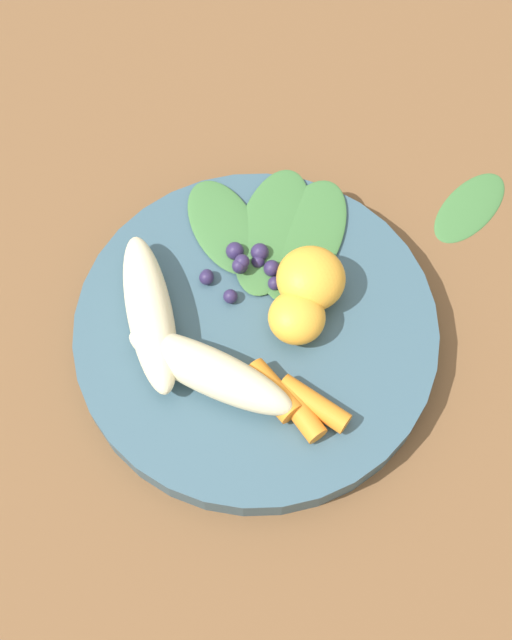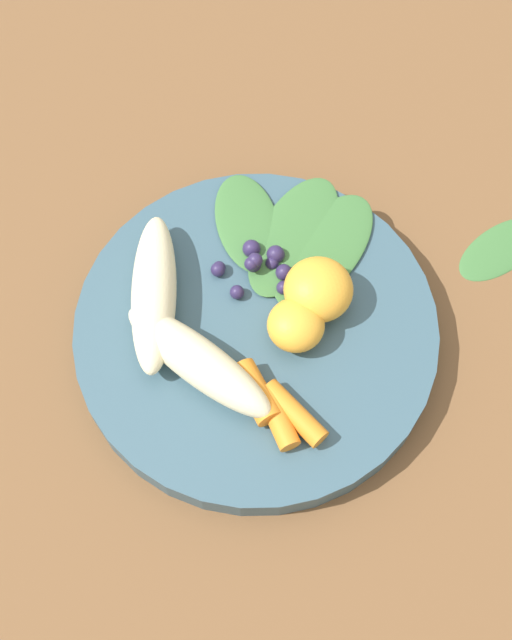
% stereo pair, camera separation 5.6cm
% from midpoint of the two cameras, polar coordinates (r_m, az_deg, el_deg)
% --- Properties ---
extents(ground_plane, '(2.40, 2.40, 0.00)m').
position_cam_midpoint_polar(ground_plane, '(0.66, -2.41, -1.54)').
color(ground_plane, brown).
extents(bowl, '(0.28, 0.28, 0.03)m').
position_cam_midpoint_polar(bowl, '(0.65, -2.45, -1.08)').
color(bowl, '#385666').
rests_on(bowl, ground_plane).
extents(banana_peeled_left, '(0.06, 0.14, 0.03)m').
position_cam_midpoint_polar(banana_peeled_left, '(0.61, -5.76, -3.72)').
color(banana_peeled_left, beige).
rests_on(banana_peeled_left, bowl).
extents(banana_peeled_right, '(0.13, 0.09, 0.03)m').
position_cam_midpoint_polar(banana_peeled_right, '(0.63, -9.68, 0.25)').
color(banana_peeled_right, beige).
rests_on(banana_peeled_right, bowl).
extents(orange_segment_near, '(0.05, 0.05, 0.04)m').
position_cam_midpoint_polar(orange_segment_near, '(0.64, 1.21, 2.58)').
color(orange_segment_near, '#F4A833').
rests_on(orange_segment_near, bowl).
extents(orange_segment_far, '(0.04, 0.04, 0.03)m').
position_cam_midpoint_polar(orange_segment_far, '(0.62, 0.22, -0.07)').
color(orange_segment_far, '#F4A833').
rests_on(orange_segment_far, bowl).
extents(carrot_front, '(0.04, 0.05, 0.02)m').
position_cam_midpoint_polar(carrot_front, '(0.61, -1.53, -5.05)').
color(carrot_front, orange).
rests_on(carrot_front, bowl).
extents(carrot_mid_left, '(0.04, 0.05, 0.02)m').
position_cam_midpoint_polar(carrot_mid_left, '(0.61, 0.27, -6.41)').
color(carrot_mid_left, orange).
rests_on(carrot_mid_left, bowl).
extents(carrot_mid_right, '(0.03, 0.06, 0.02)m').
position_cam_midpoint_polar(carrot_mid_right, '(0.61, 1.31, -5.91)').
color(carrot_mid_right, orange).
rests_on(carrot_mid_right, bowl).
extents(blueberry_pile, '(0.06, 0.06, 0.02)m').
position_cam_midpoint_polar(blueberry_pile, '(0.66, -3.22, 3.43)').
color(blueberry_pile, '#2D234C').
rests_on(blueberry_pile, bowl).
extents(kale_leaf_left, '(0.12, 0.07, 0.00)m').
position_cam_midpoint_polar(kale_leaf_left, '(0.67, 0.93, 5.25)').
color(kale_leaf_left, '#3D7038').
rests_on(kale_leaf_left, bowl).
extents(kale_leaf_right, '(0.12, 0.06, 0.00)m').
position_cam_midpoint_polar(kale_leaf_right, '(0.68, -1.23, 5.83)').
color(kale_leaf_right, '#3D7038').
rests_on(kale_leaf_right, bowl).
extents(kale_leaf_rear, '(0.10, 0.10, 0.00)m').
position_cam_midpoint_polar(kale_leaf_rear, '(0.68, -4.52, 6.10)').
color(kale_leaf_rear, '#3D7038').
rests_on(kale_leaf_rear, bowl).
extents(kale_leaf_stray, '(0.09, 0.07, 0.01)m').
position_cam_midpoint_polar(kale_leaf_stray, '(0.73, 12.14, 7.32)').
color(kale_leaf_stray, '#3D7038').
rests_on(kale_leaf_stray, ground_plane).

